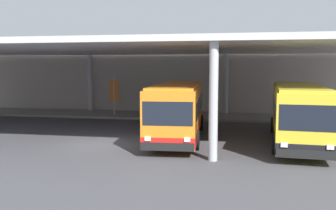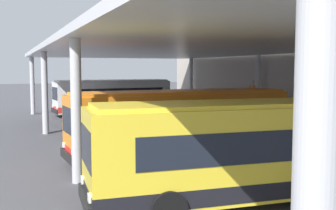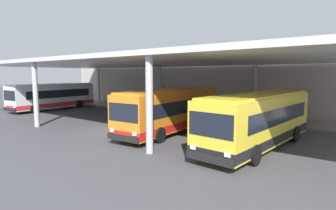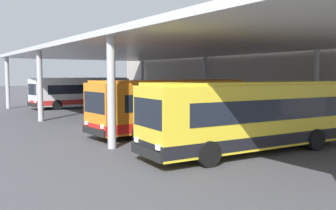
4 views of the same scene
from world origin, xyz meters
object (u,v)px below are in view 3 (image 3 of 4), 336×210
Objects in this scene: banner_sign at (167,95)px; bench_waiting at (207,109)px; bus_middle_bay at (259,119)px; bus_nearest_bay at (53,96)px; bus_second_bay at (172,110)px.

bench_waiting is at bearing 10.68° from banner_sign.
bus_nearest_bay is at bearing 175.63° from bus_middle_bay.
bus_second_bay is 10.68m from banner_sign.
bus_nearest_bay is 26.05m from bus_middle_bay.
bus_second_bay is 6.67m from bus_middle_bay.
banner_sign is at bearing 147.25° from bus_middle_bay.
bus_nearest_bay is at bearing -152.10° from banner_sign.
bus_second_bay and bus_middle_bay have the same top height.
bus_nearest_bay is at bearing 175.24° from bus_second_bay.
bus_second_bay reaches higher than bench_waiting.
bus_second_bay is 5.93× the size of bench_waiting.
bus_middle_bay is 12.98m from bench_waiting.
bus_nearest_bay is 3.34× the size of banner_sign.
bus_second_bay is at bearing -4.76° from bus_nearest_bay.
bus_nearest_bay is 19.39m from bus_second_bay.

